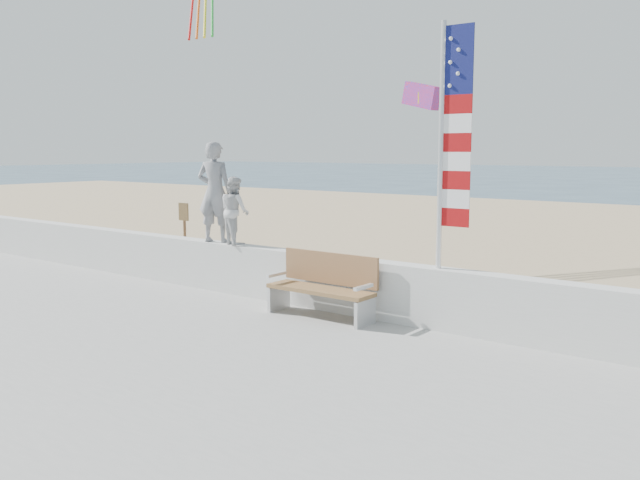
# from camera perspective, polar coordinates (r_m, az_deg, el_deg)

# --- Properties ---
(ground) EXTENTS (220.00, 220.00, 0.00)m
(ground) POSITION_cam_1_polar(r_m,az_deg,el_deg) (9.98, -7.30, -8.71)
(ground) COLOR #314E62
(ground) RESTS_ON ground
(sand) EXTENTS (90.00, 40.00, 0.08)m
(sand) POSITION_cam_1_polar(r_m,az_deg,el_deg) (17.39, 14.05, -1.73)
(sand) COLOR tan
(sand) RESTS_ON ground
(seawall) EXTENTS (30.00, 0.35, 0.90)m
(seawall) POSITION_cam_1_polar(r_m,az_deg,el_deg) (11.29, -0.19, -3.43)
(seawall) COLOR silver
(seawall) RESTS_ON boardwalk
(adult) EXTENTS (0.79, 0.64, 1.87)m
(adult) POSITION_cam_1_polar(r_m,az_deg,el_deg) (12.73, -8.85, 4.01)
(adult) COLOR gray
(adult) RESTS_ON seawall
(child) EXTENTS (0.73, 0.66, 1.24)m
(child) POSITION_cam_1_polar(r_m,az_deg,el_deg) (12.39, -7.19, 2.48)
(child) COLOR silver
(child) RESTS_ON seawall
(bench) EXTENTS (1.80, 0.57, 1.00)m
(bench) POSITION_cam_1_polar(r_m,az_deg,el_deg) (10.65, 0.30, -3.79)
(bench) COLOR olive
(bench) RESTS_ON boardwalk
(flag) EXTENTS (0.50, 0.08, 3.50)m
(flag) POSITION_cam_1_polar(r_m,az_deg,el_deg) (9.83, 10.85, 8.64)
(flag) COLOR silver
(flag) RESTS_ON seawall
(parafoil_kite) EXTENTS (0.97, 0.45, 0.65)m
(parafoil_kite) POSITION_cam_1_polar(r_m,az_deg,el_deg) (14.72, 8.64, 11.90)
(parafoil_kite) COLOR #FD201C
(parafoil_kite) RESTS_ON ground
(sign) EXTENTS (0.32, 0.07, 1.46)m
(sign) POSITION_cam_1_polar(r_m,az_deg,el_deg) (16.45, -11.35, 1.01)
(sign) COLOR brown
(sign) RESTS_ON sand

